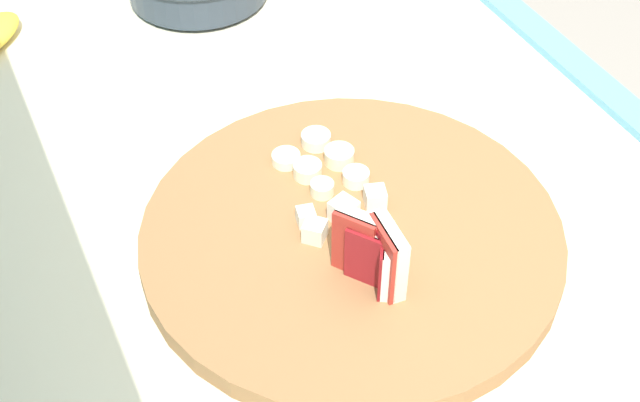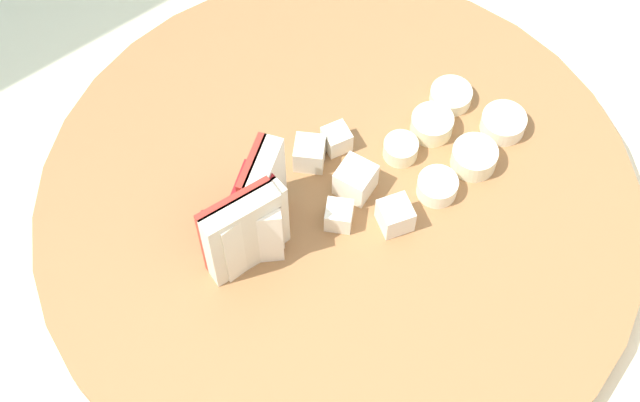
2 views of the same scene
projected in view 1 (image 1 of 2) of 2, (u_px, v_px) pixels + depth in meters
The scene contains 4 objects.
cutting_board at pixel (351, 237), 0.83m from camera, with size 0.39×0.39×0.02m, color olive.
apple_wedge_fan at pixel (376, 254), 0.76m from camera, with size 0.07×0.05×0.07m.
apple_dice_pile at pixel (343, 215), 0.82m from camera, with size 0.06×0.10×0.02m.
banana_slice_rows at pixel (321, 162), 0.88m from camera, with size 0.10×0.08×0.02m.
Camera 1 is at (-0.47, 0.29, 1.56)m, focal length 50.28 mm.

